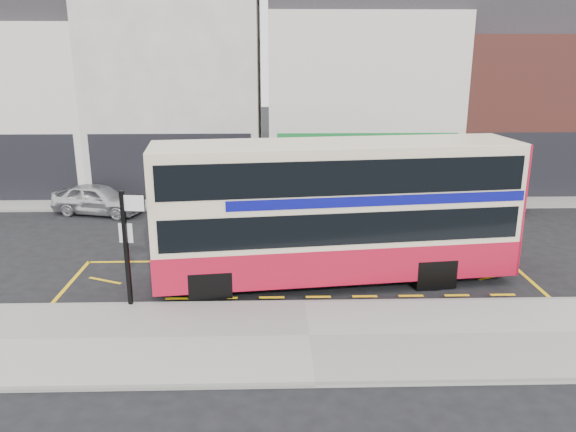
{
  "coord_description": "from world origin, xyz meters",
  "views": [
    {
      "loc": [
        -0.84,
        -14.45,
        6.67
      ],
      "look_at": [
        -0.39,
        2.0,
        1.9
      ],
      "focal_mm": 35.0,
      "sensor_mm": 36.0,
      "label": 1
    }
  ],
  "objects_px": {
    "car_grey": "(266,195)",
    "car_silver": "(98,199)",
    "double_decker_bus": "(337,210)",
    "street_tree_right": "(465,118)",
    "bus_stop_post": "(128,238)",
    "car_white": "(463,192)"
  },
  "relations": [
    {
      "from": "car_grey",
      "to": "car_silver",
      "type": "bearing_deg",
      "value": 98.33
    },
    {
      "from": "double_decker_bus",
      "to": "street_tree_right",
      "type": "height_order",
      "value": "street_tree_right"
    },
    {
      "from": "double_decker_bus",
      "to": "car_silver",
      "type": "xyz_separation_m",
      "value": [
        -9.41,
        7.66,
        -1.57
      ]
    },
    {
      "from": "bus_stop_post",
      "to": "car_white",
      "type": "xyz_separation_m",
      "value": [
        12.29,
        9.99,
        -1.27
      ]
    },
    {
      "from": "double_decker_bus",
      "to": "car_grey",
      "type": "height_order",
      "value": "double_decker_bus"
    },
    {
      "from": "bus_stop_post",
      "to": "street_tree_right",
      "type": "height_order",
      "value": "street_tree_right"
    },
    {
      "from": "double_decker_bus",
      "to": "street_tree_right",
      "type": "bearing_deg",
      "value": 49.49
    },
    {
      "from": "car_silver",
      "to": "street_tree_right",
      "type": "distance_m",
      "value": 17.37
    },
    {
      "from": "car_silver",
      "to": "car_grey",
      "type": "height_order",
      "value": "car_silver"
    },
    {
      "from": "car_silver",
      "to": "car_grey",
      "type": "xyz_separation_m",
      "value": [
        7.21,
        0.56,
        -0.0
      ]
    },
    {
      "from": "car_grey",
      "to": "street_tree_right",
      "type": "bearing_deg",
      "value": -69.96
    },
    {
      "from": "car_white",
      "to": "street_tree_right",
      "type": "bearing_deg",
      "value": 3.76
    },
    {
      "from": "street_tree_right",
      "to": "car_white",
      "type": "bearing_deg",
      "value": -104.87
    },
    {
      "from": "double_decker_bus",
      "to": "car_silver",
      "type": "relative_size",
      "value": 2.78
    },
    {
      "from": "double_decker_bus",
      "to": "car_white",
      "type": "xyz_separation_m",
      "value": [
        6.6,
        8.14,
        -1.47
      ]
    },
    {
      "from": "bus_stop_post",
      "to": "car_grey",
      "type": "xyz_separation_m",
      "value": [
        3.49,
        10.08,
        -1.37
      ]
    },
    {
      "from": "double_decker_bus",
      "to": "car_silver",
      "type": "bearing_deg",
      "value": 134.13
    },
    {
      "from": "car_silver",
      "to": "car_white",
      "type": "xyz_separation_m",
      "value": [
        16.01,
        0.48,
        0.09
      ]
    },
    {
      "from": "bus_stop_post",
      "to": "street_tree_right",
      "type": "distance_m",
      "value": 18.39
    },
    {
      "from": "bus_stop_post",
      "to": "car_grey",
      "type": "relative_size",
      "value": 0.79
    },
    {
      "from": "car_silver",
      "to": "bus_stop_post",
      "type": "bearing_deg",
      "value": -143.57
    },
    {
      "from": "double_decker_bus",
      "to": "car_grey",
      "type": "distance_m",
      "value": 8.66
    }
  ]
}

